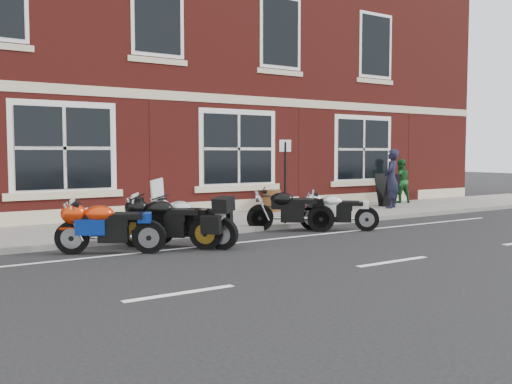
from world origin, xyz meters
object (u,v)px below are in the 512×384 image
a_board_sign (387,190)px  moto_sport_black (169,220)px  parking_sign (285,175)px  moto_sport_silver (337,210)px  moto_touring_silver (188,219)px  pedestrian_right (400,181)px  moto_sport_red (109,226)px  barrel_planter (272,201)px  pedestrian_left (391,179)px  moto_naked_black (289,209)px

a_board_sign → moto_sport_black: bearing=-166.1°
parking_sign → moto_sport_silver: bearing=-30.6°
a_board_sign → moto_touring_silver: bearing=-164.9°
pedestrian_right → moto_sport_red: bearing=39.1°
a_board_sign → barrel_planter: 4.16m
moto_sport_black → pedestrian_right: 10.96m
pedestrian_left → barrel_planter: bearing=-49.4°
moto_touring_silver → pedestrian_right: size_ratio=1.17×
moto_touring_silver → moto_sport_red: 1.57m
pedestrian_right → parking_sign: (-6.71, -2.42, 0.43)m
a_board_sign → parking_sign: (-5.41, -1.77, 0.66)m
moto_sport_black → barrel_planter: 6.15m
moto_naked_black → pedestrian_left: 5.64m
moto_naked_black → barrel_planter: 3.40m
moto_sport_black → barrel_planter: bearing=-8.6°
pedestrian_right → parking_sign: parking_sign is taller
moto_touring_silver → pedestrian_left: pedestrian_left is taller
moto_sport_black → a_board_sign: bearing=-26.9°
moto_sport_black → parking_sign: bearing=-27.3°
moto_sport_black → pedestrian_right: bearing=-25.7°
moto_naked_black → pedestrian_left: (5.33, 1.79, 0.51)m
moto_sport_black → parking_sign: parking_sign is taller
moto_touring_silver → barrel_planter: moto_touring_silver is taller
pedestrian_left → pedestrian_right: bearing=-176.5°
parking_sign → moto_sport_red: bearing=-145.5°
moto_sport_black → parking_sign: (3.65, 1.14, 0.77)m
a_board_sign → parking_sign: size_ratio=0.52×
a_board_sign → parking_sign: parking_sign is taller
moto_sport_silver → pedestrian_right: (5.90, 3.45, 0.39)m
moto_naked_black → parking_sign: size_ratio=0.82×
moto_touring_silver → parking_sign: parking_sign is taller
moto_sport_red → moto_sport_black: moto_sport_black is taller
moto_sport_silver → moto_naked_black: size_ratio=0.86×
moto_sport_silver → pedestrian_right: pedestrian_right is taller
pedestrian_right → parking_sign: bearing=41.9°
moto_touring_silver → pedestrian_right: bearing=-14.0°
moto_sport_black → pedestrian_right: (10.36, 3.56, 0.34)m
pedestrian_left → moto_touring_silver: bearing=-14.7°
moto_touring_silver → moto_naked_black: bearing=-20.8°
moto_touring_silver → moto_sport_silver: (4.08, 0.20, -0.06)m
moto_touring_silver → moto_sport_red: (-1.57, 0.11, -0.03)m
pedestrian_left → barrel_planter: size_ratio=2.91×
moto_sport_silver → moto_naked_black: (-1.08, 0.51, 0.05)m
moto_sport_silver → barrel_planter: (0.51, 3.51, -0.05)m
moto_sport_red → parking_sign: size_ratio=0.88×
moto_sport_black → moto_naked_black: bearing=-34.2°
moto_touring_silver → a_board_sign: (8.68, 3.00, 0.10)m
barrel_planter → parking_sign: 2.94m
moto_naked_black → a_board_sign: bearing=-28.9°
moto_sport_black → moto_touring_silver: bearing=-57.8°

